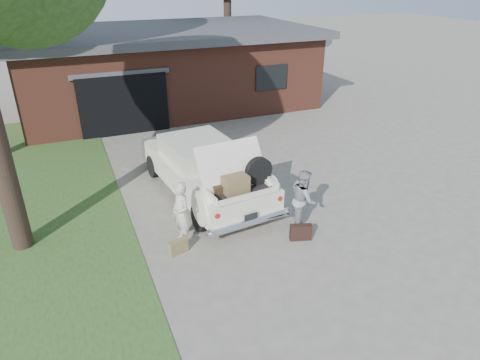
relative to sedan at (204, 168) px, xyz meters
name	(u,v)px	position (x,y,z in m)	size (l,w,h in m)	color
ground	(250,232)	(0.33, -2.28, -0.75)	(90.00, 90.00, 0.00)	gray
house	(166,67)	(1.32, 9.19, 0.92)	(12.80, 7.80, 3.30)	brown
sedan	(204,168)	(0.00, 0.00, 0.00)	(2.49, 5.27, 1.95)	white
woman_left	(181,214)	(-1.22, -2.05, -0.01)	(0.54, 0.35, 1.48)	beige
woman_right	(303,199)	(1.59, -2.51, -0.02)	(0.71, 0.55, 1.46)	gray
suitcase_left	(178,247)	(-1.43, -2.43, -0.58)	(0.43, 0.14, 0.33)	olive
suitcase_right	(301,232)	(1.28, -2.99, -0.56)	(0.49, 0.16, 0.38)	black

